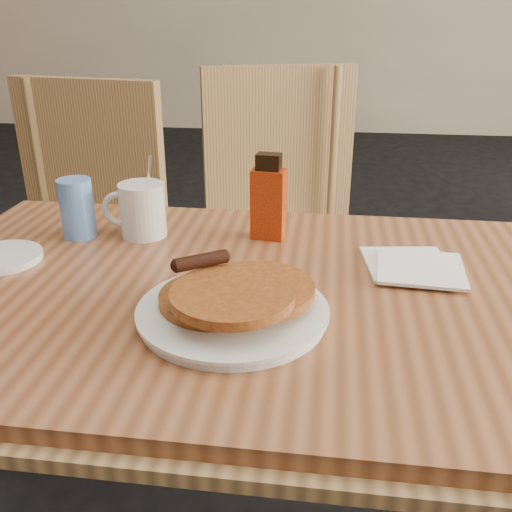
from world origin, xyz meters
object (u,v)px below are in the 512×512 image
at_px(main_table, 228,308).
at_px(chair_wall_extra, 84,228).
at_px(blue_tumbler, 77,208).
at_px(pancake_plate, 233,304).
at_px(syrup_bottle, 268,200).
at_px(chair_main_far, 275,212).
at_px(coffee_mug, 141,209).

relative_size(main_table, chair_wall_extra, 1.18).
relative_size(chair_wall_extra, blue_tumbler, 8.43).
bearing_deg(pancake_plate, syrup_bottle, 86.99).
xyz_separation_m(chair_main_far, pancake_plate, (0.02, -0.87, 0.16)).
bearing_deg(chair_wall_extra, blue_tumbler, -57.26).
height_order(chair_main_far, syrup_bottle, chair_main_far).
height_order(main_table, blue_tumbler, blue_tumbler).
xyz_separation_m(chair_wall_extra, syrup_bottle, (0.57, -0.39, 0.23)).
xyz_separation_m(chair_main_far, chair_wall_extra, (-0.53, -0.16, -0.02)).
bearing_deg(chair_main_far, coffee_mug, -130.02).
bearing_deg(chair_main_far, syrup_bottle, -104.96).
xyz_separation_m(chair_main_far, coffee_mug, (-0.22, -0.56, 0.19)).
relative_size(coffee_mug, syrup_bottle, 0.99).
relative_size(chair_main_far, pancake_plate, 3.55).
height_order(chair_wall_extra, syrup_bottle, chair_wall_extra).
relative_size(coffee_mug, blue_tumbler, 1.44).
distance_m(pancake_plate, coffee_mug, 0.39).
bearing_deg(pancake_plate, coffee_mug, 127.51).
height_order(main_table, syrup_bottle, syrup_bottle).
bearing_deg(main_table, blue_tumbler, 151.50).
height_order(coffee_mug, blue_tumbler, coffee_mug).
bearing_deg(syrup_bottle, chair_wall_extra, 153.09).
bearing_deg(main_table, chair_main_far, 89.23).
relative_size(syrup_bottle, blue_tumbler, 1.45).
bearing_deg(main_table, chair_wall_extra, 130.85).
bearing_deg(blue_tumbler, chair_wall_extra, 114.08).
height_order(main_table, coffee_mug, coffee_mug).
height_order(chair_wall_extra, pancake_plate, chair_wall_extra).
bearing_deg(chair_wall_extra, chair_main_far, 24.90).
height_order(main_table, pancake_plate, pancake_plate).
distance_m(main_table, coffee_mug, 0.31).
bearing_deg(coffee_mug, main_table, -55.65).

